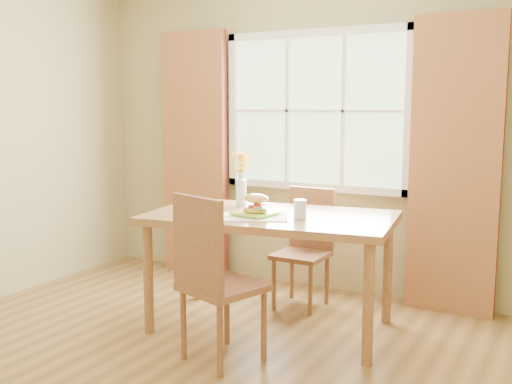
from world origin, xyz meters
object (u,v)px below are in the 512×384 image
object	(u,v)px
dining_table	(271,226)
water_glass	(300,210)
flower_vase	(241,172)
chair_far	(305,242)
croissant_sandwich	(256,204)
chair_near	(212,273)

from	to	relation	value
dining_table	water_glass	world-z (taller)	water_glass
water_glass	dining_table	bearing A→B (deg)	166.76
water_glass	flower_vase	world-z (taller)	flower_vase
chair_far	dining_table	bearing A→B (deg)	-89.00
water_glass	flower_vase	xyz separation A→B (m)	(-0.59, 0.24, 0.19)
chair_far	flower_vase	world-z (taller)	flower_vase
croissant_sandwich	water_glass	xyz separation A→B (m)	(0.29, 0.08, -0.03)
water_glass	flower_vase	size ratio (longest dim) A/B	0.31
chair_near	water_glass	distance (m)	0.77
croissant_sandwich	flower_vase	distance (m)	0.47
flower_vase	water_glass	bearing A→B (deg)	-22.46
dining_table	croissant_sandwich	bearing A→B (deg)	-114.73
chair_near	chair_far	size ratio (longest dim) A/B	1.13
dining_table	chair_far	distance (m)	0.62
chair_near	croissant_sandwich	distance (m)	0.66
chair_near	flower_vase	distance (m)	1.07
dining_table	croissant_sandwich	world-z (taller)	croissant_sandwich
dining_table	chair_far	xyz separation A→B (m)	(0.00, 0.58, -0.23)
dining_table	water_glass	xyz separation A→B (m)	(0.24, -0.06, 0.14)
dining_table	flower_vase	distance (m)	0.51
chair_near	flower_vase	bearing A→B (deg)	127.28
chair_near	water_glass	xyz separation A→B (m)	(0.27, 0.65, 0.30)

